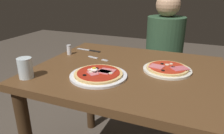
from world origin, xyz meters
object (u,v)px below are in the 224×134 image
salt_shaker (69,50)px  diner_person (163,64)px  pizza_across_left (167,69)px  fork (96,58)px  pizza_foreground (98,75)px  knife (90,50)px  dining_table (127,89)px  water_glass_near (26,69)px

salt_shaker → diner_person: bearing=50.8°
pizza_across_left → diner_person: size_ratio=0.22×
pizza_across_left → fork: bearing=174.7°
pizza_foreground → knife: size_ratio=1.51×
pizza_foreground → fork: 0.30m
fork → pizza_foreground: bearing=-61.6°
pizza_across_left → fork: (-0.46, 0.04, -0.01)m
dining_table → knife: bearing=147.3°
pizza_across_left → fork: size_ratio=1.68×
water_glass_near → salt_shaker: size_ratio=1.57×
salt_shaker → diner_person: size_ratio=0.06×
dining_table → pizza_foreground: (-0.10, -0.17, 0.14)m
dining_table → pizza_across_left: bearing=13.3°
diner_person → salt_shaker: bearing=50.8°
pizza_foreground → knife: (-0.26, 0.40, -0.01)m
pizza_foreground → pizza_across_left: pizza_foreground is taller
salt_shaker → diner_person: 0.89m
water_glass_near → diner_person: bearing=64.1°
water_glass_near → fork: bearing=64.6°
salt_shaker → pizza_across_left: bearing=-4.4°
knife → dining_table: bearing=-32.7°
dining_table → water_glass_near: 0.57m
dining_table → salt_shaker: bearing=167.4°
pizza_across_left → knife: 0.61m
knife → salt_shaker: 0.16m
dining_table → pizza_foreground: 0.24m
knife → salt_shaker: (-0.09, -0.13, 0.03)m
fork → knife: size_ratio=0.80×
pizza_foreground → water_glass_near: (-0.33, -0.15, 0.03)m
dining_table → diner_person: (0.09, 0.77, -0.09)m
pizza_foreground → salt_shaker: bearing=142.6°
fork → dining_table: bearing=-20.9°
salt_shaker → fork: bearing=-2.5°
pizza_foreground → diner_person: (0.19, 0.93, -0.23)m
pizza_foreground → diner_person: bearing=78.5°
water_glass_near → dining_table: bearing=35.9°
pizza_across_left → knife: pizza_across_left is taller
water_glass_near → fork: (0.19, 0.41, -0.04)m
knife → salt_shaker: salt_shaker is taller
pizza_foreground → water_glass_near: size_ratio=2.82×
dining_table → knife: (-0.36, 0.23, 0.14)m
dining_table → knife: size_ratio=5.27×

